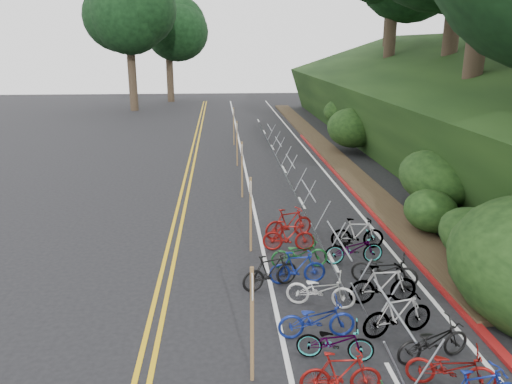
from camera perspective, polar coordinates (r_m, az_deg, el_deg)
ground at (r=12.03m, az=-2.00°, el=-16.25°), size 120.00×120.00×0.00m
road_markings at (r=21.25m, az=-1.37°, el=-1.30°), size 7.47×80.00×0.01m
red_curb at (r=23.81m, az=10.66°, el=0.50°), size 0.25×28.00×0.10m
embankment at (r=32.28m, az=20.41°, el=8.50°), size 14.30×48.14×9.11m
bike_rack_front at (r=11.21m, az=15.25°, el=-14.21°), size 1.19×2.57×1.27m
bike_racks_rest at (r=24.02m, az=3.92°, el=2.88°), size 1.14×23.00×1.17m
signpost_near at (r=9.98m, az=-0.46°, el=-14.12°), size 0.08×0.40×2.49m
signposts_rest at (r=24.65m, az=-1.93°, el=4.64°), size 0.08×18.40×2.50m
bike_front at (r=13.91m, az=1.64°, el=-9.03°), size 1.09×1.75×1.02m
bike_valet at (r=13.24m, az=10.88°, el=-10.84°), size 3.37×10.93×1.09m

